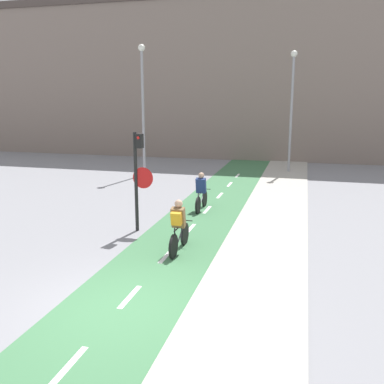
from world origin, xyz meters
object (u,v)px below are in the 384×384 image
object	(u,v)px
cyclist_far	(201,193)
street_lamp_sidewalk	(292,99)
traffic_light_pole	(138,171)
street_lamp_far	(143,97)
cyclist_near	(179,227)

from	to	relation	value
cyclist_far	street_lamp_sidewalk	bearing A→B (deg)	73.24
traffic_light_pole	cyclist_far	xyz separation A→B (m)	(1.32, 2.98, -1.29)
traffic_light_pole	cyclist_far	distance (m)	3.51
traffic_light_pole	street_lamp_far	size ratio (longest dim) A/B	0.46
street_lamp_sidewalk	cyclist_near	xyz separation A→B (m)	(-2.41, -14.01, -3.38)
cyclist_near	cyclist_far	size ratio (longest dim) A/B	1.03
traffic_light_pole	cyclist_near	distance (m)	2.66
traffic_light_pole	street_lamp_far	bearing A→B (deg)	110.08
street_lamp_far	traffic_light_pole	bearing A→B (deg)	-69.92
street_lamp_sidewalk	cyclist_far	world-z (taller)	street_lamp_sidewalk
traffic_light_pole	cyclist_far	world-z (taller)	traffic_light_pole
traffic_light_pole	street_lamp_far	xyz separation A→B (m)	(-3.49, 9.54, 2.25)
street_lamp_far	cyclist_far	size ratio (longest dim) A/B	4.02
traffic_light_pole	cyclist_near	world-z (taller)	traffic_light_pole
traffic_light_pole	cyclist_far	bearing A→B (deg)	66.15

